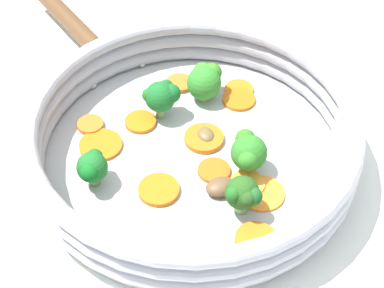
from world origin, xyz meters
name	(u,v)px	position (x,y,z in m)	size (l,w,h in m)	color
ground_plane	(192,163)	(0.00, 0.00, 0.00)	(4.00, 4.00, 0.00)	white
skillet	(192,159)	(0.00, 0.00, 0.01)	(0.32, 0.32, 0.01)	#B2B5B7
skillet_rim_wall	(192,135)	(0.00, 0.00, 0.04)	(0.34, 0.34, 0.06)	#ADADBC
skillet_handle	(75,26)	(-0.24, 0.10, 0.03)	(0.02, 0.02, 0.19)	brown
skillet_rivet_left	(142,64)	(-0.13, 0.09, 0.02)	(0.01, 0.01, 0.01)	#B0B4B2
skillet_rivet_right	(93,85)	(-0.15, 0.03, 0.02)	(0.01, 0.01, 0.01)	#B3B0B8
carrot_slice_0	(179,83)	(-0.07, 0.08, 0.02)	(0.03, 0.03, 0.01)	orange
carrot_slice_1	(205,139)	(0.00, 0.02, 0.02)	(0.04, 0.04, 0.01)	orange
carrot_slice_2	(241,100)	(0.00, 0.10, 0.02)	(0.04, 0.04, 0.00)	orange
carrot_slice_3	(239,90)	(-0.01, 0.11, 0.02)	(0.03, 0.03, 0.00)	orange
carrot_slice_4	(90,125)	(-0.12, -0.03, 0.02)	(0.03, 0.03, 0.01)	orange
carrot_slice_5	(256,240)	(0.11, -0.06, 0.02)	(0.04, 0.04, 0.01)	orange
carrot_slice_6	(214,170)	(0.03, -0.01, 0.02)	(0.03, 0.03, 0.00)	orange
carrot_slice_7	(262,193)	(0.09, -0.01, 0.02)	(0.05, 0.05, 0.00)	orange
carrot_slice_8	(157,189)	(0.00, -0.06, 0.02)	(0.04, 0.04, 0.01)	orange
carrot_slice_9	(101,145)	(-0.09, -0.04, 0.02)	(0.05, 0.05, 0.00)	orange
carrot_slice_10	(247,184)	(0.07, -0.01, 0.02)	(0.04, 0.04, 0.01)	orange
carrot_slice_11	(140,122)	(-0.07, 0.01, 0.02)	(0.03, 0.03, 0.00)	orange
broccoli_floret_0	(243,194)	(0.08, -0.04, 0.04)	(0.04, 0.04, 0.04)	#7EAE6E
broccoli_floret_1	(92,167)	(-0.06, -0.09, 0.04)	(0.03, 0.04, 0.04)	#678949
broccoli_floret_2	(248,152)	(0.06, 0.01, 0.04)	(0.04, 0.04, 0.04)	#7DA36A
broccoli_floret_3	(206,80)	(-0.04, 0.09, 0.04)	(0.04, 0.05, 0.04)	#8DAD5E
broccoli_floret_4	(162,96)	(-0.06, 0.03, 0.04)	(0.04, 0.04, 0.05)	#84A66F
mushroom_piece_0	(221,187)	(0.05, -0.03, 0.02)	(0.03, 0.02, 0.01)	brown
mushroom_piece_1	(205,134)	(0.00, 0.03, 0.02)	(0.02, 0.02, 0.01)	brown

